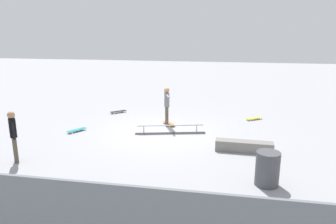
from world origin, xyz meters
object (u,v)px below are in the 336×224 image
at_px(trash_bin, 267,169).
at_px(skateboard_main, 169,123).
at_px(loose_skateboard_teal, 77,130).
at_px(skater_main, 167,104).
at_px(loose_skateboard_yellow, 254,118).
at_px(bystander_black_shirt, 13,134).
at_px(grind_rail, 170,130).
at_px(loose_skateboard_black, 118,111).
at_px(skate_ledge, 244,146).

bearing_deg(trash_bin, skateboard_main, -54.54).
height_order(skateboard_main, loose_skateboard_teal, same).
height_order(skater_main, loose_skateboard_yellow, skater_main).
bearing_deg(bystander_black_shirt, trash_bin, 47.56).
relative_size(grind_rail, loose_skateboard_teal, 3.51).
bearing_deg(loose_skateboard_black, grind_rail, 95.62).
relative_size(bystander_black_shirt, loose_skateboard_black, 2.24).
xyz_separation_m(loose_skateboard_yellow, loose_skateboard_teal, (7.14, 3.12, 0.00)).
bearing_deg(trash_bin, loose_skateboard_black, -45.72).
xyz_separation_m(bystander_black_shirt, trash_bin, (-7.42, 0.14, -0.46)).
relative_size(loose_skateboard_yellow, trash_bin, 0.85).
height_order(skater_main, bystander_black_shirt, skater_main).
distance_m(skate_ledge, skater_main, 4.01).
bearing_deg(grind_rail, loose_skateboard_yellow, -155.72).
bearing_deg(loose_skateboard_yellow, bystander_black_shirt, -174.76).
height_order(grind_rail, skater_main, skater_main).
bearing_deg(loose_skateboard_black, skate_ledge, 101.44).
xyz_separation_m(skateboard_main, loose_skateboard_teal, (3.47, 1.61, 0.00)).
xyz_separation_m(grind_rail, skater_main, (0.32, -0.97, 0.82)).
xyz_separation_m(loose_skateboard_black, loose_skateboard_teal, (0.64, 3.18, 0.00)).
bearing_deg(loose_skateboard_teal, skateboard_main, 147.01).
height_order(skate_ledge, skateboard_main, skate_ledge).
bearing_deg(loose_skateboard_teal, skater_main, 144.97).
distance_m(skate_ledge, loose_skateboard_black, 7.20).
bearing_deg(loose_skateboard_yellow, skate_ledge, -133.27).
xyz_separation_m(grind_rail, skate_ledge, (-2.77, 1.46, 0.03)).
bearing_deg(trash_bin, grind_rail, -49.40).
height_order(grind_rail, skateboard_main, grind_rail).
bearing_deg(skateboard_main, loose_skateboard_black, -159.20).
bearing_deg(loose_skateboard_yellow, grind_rail, -176.54).
relative_size(grind_rail, loose_skateboard_yellow, 3.56).
xyz_separation_m(skate_ledge, loose_skateboard_teal, (6.51, -0.99, -0.11)).
distance_m(grind_rail, trash_bin, 5.00).
relative_size(loose_skateboard_yellow, loose_skateboard_teal, 0.99).
xyz_separation_m(grind_rail, loose_skateboard_yellow, (-3.40, -2.66, -0.08)).
xyz_separation_m(skateboard_main, loose_skateboard_black, (2.83, -1.58, 0.00)).
xyz_separation_m(loose_skateboard_black, trash_bin, (-6.34, 6.50, 0.38)).
bearing_deg(loose_skateboard_teal, trash_bin, 96.77).
height_order(loose_skateboard_yellow, loose_skateboard_teal, same).
bearing_deg(skate_ledge, loose_skateboard_yellow, -98.75).
xyz_separation_m(skater_main, skateboard_main, (-0.06, -0.17, -0.89)).
height_order(loose_skateboard_black, trash_bin, trash_bin).
distance_m(bystander_black_shirt, trash_bin, 7.44).
height_order(skater_main, skateboard_main, skater_main).
bearing_deg(loose_skateboard_black, loose_skateboard_teal, 35.48).
height_order(grind_rail, trash_bin, trash_bin).
height_order(grind_rail, skate_ledge, skate_ledge).
height_order(skater_main, loose_skateboard_teal, skater_main).
relative_size(skate_ledge, trash_bin, 2.07).
bearing_deg(skateboard_main, bystander_black_shirt, -79.37).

